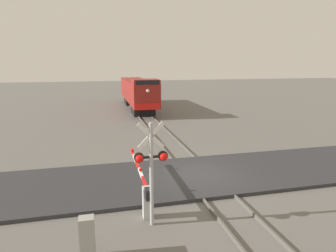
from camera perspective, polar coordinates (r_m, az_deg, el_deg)
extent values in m
plane|color=#605E59|center=(15.21, 6.03, -9.85)|extent=(160.00, 160.00, 0.00)
cube|color=#59544C|center=(14.97, 3.41, -9.87)|extent=(0.08, 80.00, 0.15)
cube|color=#59544C|center=(15.42, 8.59, -9.30)|extent=(0.08, 80.00, 0.15)
cube|color=#2D2D30|center=(15.18, 6.04, -9.57)|extent=(36.00, 5.27, 0.16)
cube|color=black|center=(32.78, -4.98, 3.19)|extent=(2.32, 3.20, 1.05)
cube|color=black|center=(41.15, -6.79, 5.03)|extent=(2.32, 3.20, 1.05)
cube|color=maroon|center=(36.75, -6.05, 6.95)|extent=(2.73, 15.51, 2.49)
cube|color=maroon|center=(30.24, -4.45, 8.66)|extent=(2.67, 2.55, 0.49)
cube|color=black|center=(28.95, -4.03, 8.50)|extent=(2.32, 0.06, 0.39)
cube|color=red|center=(29.20, -3.95, 3.82)|extent=(2.59, 0.08, 0.64)
sphere|color=#F2EACC|center=(29.00, -4.00, 6.91)|extent=(0.36, 0.36, 0.36)
cylinder|color=#ADADB2|center=(10.27, -3.27, -9.68)|extent=(0.14, 0.14, 3.77)
cube|color=white|center=(9.82, -3.38, -1.91)|extent=(0.95, 0.04, 0.95)
cube|color=white|center=(9.82, -3.38, -1.91)|extent=(0.95, 0.04, 0.95)
cube|color=black|center=(10.03, -3.32, -6.06)|extent=(1.04, 0.08, 0.08)
sphere|color=red|center=(9.88, -5.63, -6.41)|extent=(0.28, 0.28, 0.28)
sphere|color=red|center=(10.02, -0.84, -6.07)|extent=(0.28, 0.28, 0.28)
cylinder|color=black|center=(9.99, -5.73, -6.19)|extent=(0.34, 0.14, 0.34)
cylinder|color=black|center=(10.13, -0.99, -5.86)|extent=(0.34, 0.14, 0.34)
cube|color=silver|center=(11.26, -4.01, -14.74)|extent=(0.36, 0.36, 1.22)
cube|color=black|center=(10.72, -3.73, -13.14)|extent=(0.28, 0.36, 0.40)
cube|color=red|center=(11.66, -4.64, -10.96)|extent=(0.10, 1.00, 0.14)
cube|color=white|center=(12.58, -5.37, -9.20)|extent=(0.10, 1.00, 0.14)
cube|color=red|center=(13.50, -5.99, -7.67)|extent=(0.10, 1.00, 0.14)
cube|color=white|center=(14.44, -6.53, -6.34)|extent=(0.10, 1.00, 0.14)
cube|color=red|center=(15.38, -7.00, -5.17)|extent=(0.10, 1.00, 0.14)
sphere|color=red|center=(12.57, -5.41, -8.52)|extent=(0.14, 0.14, 0.14)
sphere|color=red|center=(15.24, -6.97, -4.78)|extent=(0.14, 0.14, 0.14)
cube|color=#999993|center=(9.49, -15.52, -20.41)|extent=(0.44, 0.37, 1.33)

